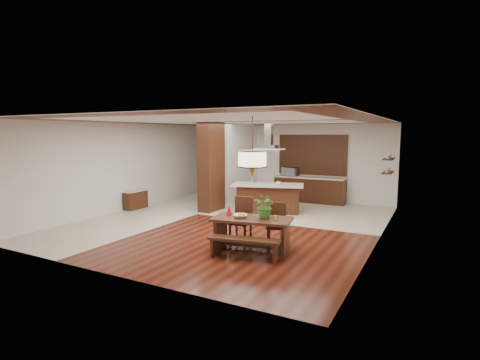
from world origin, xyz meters
The scene contains 25 objects.
room_shell centered at (0.00, 0.00, 2.06)m, with size 9.00×9.04×2.92m.
tile_hallway centered at (-2.75, 0.00, 0.01)m, with size 2.50×9.00×0.01m, color beige.
tile_kitchen centered at (1.25, 2.50, 0.01)m, with size 5.50×4.00×0.01m, color beige.
soffit_band centered at (0.00, 0.00, 2.88)m, with size 8.00×9.00×0.02m, color #39190E.
partition_pier centered at (-1.40, 1.20, 1.45)m, with size 0.45×1.00×2.90m, color black.
partition_stub centered at (-1.40, 3.30, 1.45)m, with size 0.18×2.40×2.90m, color silver.
hallway_console centered at (-3.81, 0.20, 0.32)m, with size 0.37×0.88×0.63m, color black.
hallway_doorway centered at (-2.70, 4.40, 1.05)m, with size 1.10×0.20×2.10m, color black.
rear_counter centered at (1.00, 4.20, 0.48)m, with size 2.60×0.62×0.95m.
kitchen_window centered at (1.00, 4.46, 1.75)m, with size 2.60×0.08×1.50m, color #98622D.
shelf_lower centered at (3.87, 2.60, 1.40)m, with size 0.26×0.90×0.04m, color black.
shelf_upper centered at (3.87, 2.60, 1.80)m, with size 0.26×0.90×0.04m, color black.
dining_table centered at (1.64, -1.97, 0.52)m, with size 1.83×1.14×0.71m.
dining_bench centered at (1.75, -2.57, 0.21)m, with size 1.50×0.33×0.42m, color black, non-canonical shape.
dining_chair_left centered at (1.13, -1.53, 0.52)m, with size 0.46×0.46×1.04m, color black, non-canonical shape.
dining_chair_right centered at (1.97, -1.38, 0.48)m, with size 0.42×0.42×0.96m, color black, non-canonical shape.
pendant_lantern centered at (1.64, -1.97, 2.25)m, with size 0.64×0.64×1.31m, color #F8E8BE, non-canonical shape.
foliage_plant centered at (1.90, -1.84, 0.97)m, with size 0.47×0.41×0.53m, color #317527.
fruit_bowl centered at (1.40, -2.07, 0.75)m, with size 0.30×0.30×0.07m, color beige.
napkin_cone centered at (1.06, -1.95, 0.82)m, with size 0.14×0.14×0.23m, color #9E0B14.
gold_ornament centered at (2.18, -1.94, 0.76)m, with size 0.07×0.07×0.10m, color gold.
kitchen_island centered at (0.38, 1.80, 0.48)m, with size 2.45×1.62×0.93m.
range_hood centered at (0.38, 1.80, 2.46)m, with size 0.90×0.55×0.87m, color silver, non-canonical shape.
island_cup centered at (0.75, 1.72, 0.98)m, with size 0.13×0.13×0.11m, color silver.
microwave centered at (0.21, 4.22, 1.11)m, with size 0.57×0.39×0.32m, color silver.
Camera 1 is at (5.15, -9.14, 2.53)m, focal length 28.00 mm.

